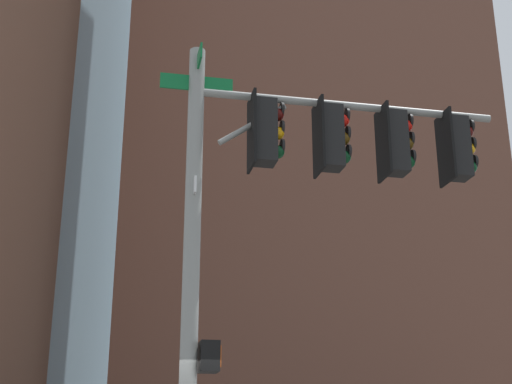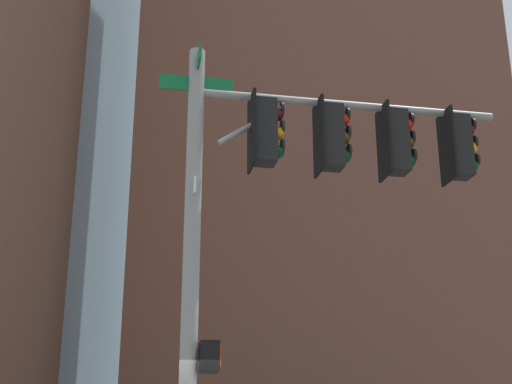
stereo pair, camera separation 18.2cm
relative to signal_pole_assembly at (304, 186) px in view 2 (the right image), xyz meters
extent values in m
cylinder|color=gray|center=(-1.43, -0.74, -1.49)|extent=(0.23, 0.23, 7.08)
cylinder|color=gray|center=(0.67, 0.34, 1.36)|extent=(4.24, 2.27, 0.12)
cylinder|color=gray|center=(-0.67, -0.35, 0.91)|extent=(0.96, 0.55, 0.75)
cube|color=#0F6B33|center=(-1.43, -0.74, 1.80)|extent=(0.47, 0.87, 0.24)
cube|color=#0F6B33|center=(-1.43, -0.74, 1.50)|extent=(0.98, 0.52, 0.24)
cube|color=white|center=(-1.43, -0.74, -0.16)|extent=(0.23, 0.41, 0.24)
cube|color=black|center=(-0.52, -0.27, 0.80)|extent=(0.46, 0.46, 1.00)
cube|color=black|center=(-0.69, -0.35, 0.80)|extent=(0.29, 0.50, 1.16)
sphere|color=#470A07|center=(-0.33, -0.17, 1.10)|extent=(0.20, 0.20, 0.20)
cylinder|color=black|center=(-0.28, -0.14, 1.19)|extent=(0.14, 0.22, 0.23)
sphere|color=#F29E0C|center=(-0.33, -0.17, 0.80)|extent=(0.20, 0.20, 0.20)
cylinder|color=black|center=(-0.28, -0.14, 0.89)|extent=(0.14, 0.22, 0.23)
sphere|color=#0A3819|center=(-0.33, -0.17, 0.50)|extent=(0.20, 0.20, 0.20)
cylinder|color=black|center=(-0.28, -0.14, 0.59)|extent=(0.14, 0.22, 0.23)
cube|color=black|center=(0.39, 0.20, 0.80)|extent=(0.46, 0.46, 1.00)
cube|color=black|center=(0.22, 0.12, 0.80)|extent=(0.29, 0.50, 1.16)
sphere|color=red|center=(0.57, 0.30, 1.10)|extent=(0.20, 0.20, 0.20)
cylinder|color=black|center=(0.63, 0.33, 1.19)|extent=(0.14, 0.22, 0.23)
sphere|color=#4C330A|center=(0.57, 0.30, 0.80)|extent=(0.20, 0.20, 0.20)
cylinder|color=black|center=(0.63, 0.33, 0.89)|extent=(0.14, 0.22, 0.23)
sphere|color=#0A3819|center=(0.57, 0.30, 0.50)|extent=(0.20, 0.20, 0.20)
cylinder|color=black|center=(0.63, 0.33, 0.59)|extent=(0.14, 0.22, 0.23)
cube|color=black|center=(1.30, 0.67, 0.80)|extent=(0.46, 0.46, 1.00)
cube|color=black|center=(1.13, 0.59, 0.80)|extent=(0.29, 0.50, 1.16)
sphere|color=red|center=(1.48, 0.77, 1.10)|extent=(0.20, 0.20, 0.20)
cylinder|color=black|center=(1.54, 0.80, 1.19)|extent=(0.14, 0.22, 0.23)
sphere|color=#4C330A|center=(1.48, 0.77, 0.80)|extent=(0.20, 0.20, 0.20)
cylinder|color=black|center=(1.54, 0.80, 0.89)|extent=(0.14, 0.22, 0.23)
sphere|color=#0A3819|center=(1.48, 0.77, 0.50)|extent=(0.20, 0.20, 0.20)
cylinder|color=black|center=(1.54, 0.80, 0.59)|extent=(0.14, 0.22, 0.23)
cube|color=black|center=(2.21, 1.14, 0.80)|extent=(0.46, 0.46, 1.00)
cube|color=black|center=(2.04, 1.05, 0.80)|extent=(0.29, 0.50, 1.16)
sphere|color=#470A07|center=(2.39, 1.24, 1.10)|extent=(0.20, 0.20, 0.20)
cylinder|color=black|center=(2.45, 1.27, 1.19)|extent=(0.14, 0.22, 0.23)
sphere|color=#F29E0C|center=(2.39, 1.24, 0.80)|extent=(0.20, 0.20, 0.20)
cylinder|color=black|center=(2.45, 1.27, 0.89)|extent=(0.14, 0.22, 0.23)
sphere|color=#0A3819|center=(2.39, 1.24, 0.50)|extent=(0.20, 0.20, 0.20)
cylinder|color=black|center=(2.45, 1.27, 0.59)|extent=(0.14, 0.22, 0.23)
cube|color=black|center=(-1.19, -0.61, -2.48)|extent=(0.39, 0.44, 0.40)
cube|color=#EA5914|center=(-1.07, -0.55, -2.48)|extent=(0.13, 0.23, 0.28)
cube|color=brown|center=(-5.66, 34.35, 23.67)|extent=(21.66, 14.83, 57.42)
camera|label=1|loc=(2.07, -9.97, -3.63)|focal=51.97mm
camera|label=2|loc=(2.24, -9.92, -3.63)|focal=51.97mm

